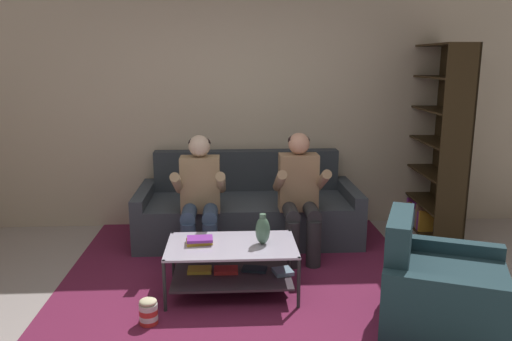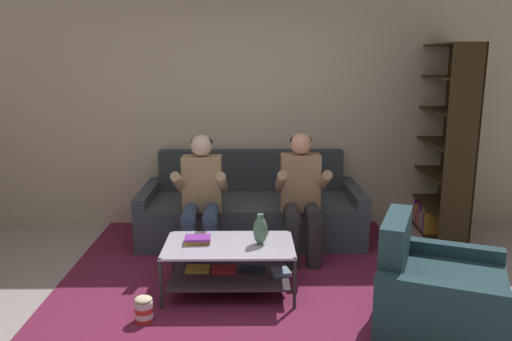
{
  "view_description": "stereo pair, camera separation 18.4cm",
  "coord_description": "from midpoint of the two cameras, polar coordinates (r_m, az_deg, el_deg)",
  "views": [
    {
      "loc": [
        -0.07,
        -3.29,
        1.91
      ],
      "look_at": [
        0.17,
        1.05,
        0.94
      ],
      "focal_mm": 35.0,
      "sensor_mm": 36.0,
      "label": 1
    },
    {
      "loc": [
        0.11,
        -3.29,
        1.91
      ],
      "look_at": [
        0.17,
        1.05,
        0.94
      ],
      "focal_mm": 35.0,
      "sensor_mm": 36.0,
      "label": 2
    }
  ],
  "objects": [
    {
      "name": "coffee_table",
      "position": [
        4.21,
        -1.7,
        -10.28
      ],
      "size": [
        1.06,
        0.64,
        0.43
      ],
      "color": "#BBB3CB",
      "rests_on": "ground"
    },
    {
      "name": "bookshelf",
      "position": [
        5.81,
        21.68,
        1.39
      ],
      "size": [
        0.36,
        1.04,
        2.08
      ],
      "color": "#302211",
      "rests_on": "ground"
    },
    {
      "name": "person_seated_left",
      "position": [
        4.82,
        -5.18,
        -2.54
      ],
      "size": [
        0.5,
        0.58,
        1.21
      ],
      "color": "#354663",
      "rests_on": "ground"
    },
    {
      "name": "area_rug",
      "position": [
        4.81,
        -0.52,
        -10.79
      ],
      "size": [
        3.17,
        3.29,
        0.01
      ],
      "color": "maroon",
      "rests_on": "ground"
    },
    {
      "name": "popcorn_tub",
      "position": [
        3.9,
        -11.34,
        -15.3
      ],
      "size": [
        0.14,
        0.14,
        0.21
      ],
      "color": "red",
      "rests_on": "ground"
    },
    {
      "name": "armchair",
      "position": [
        3.91,
        21.22,
        -13.11
      ],
      "size": [
        1.11,
        1.13,
        0.82
      ],
      "color": "#223C45",
      "rests_on": "ground"
    },
    {
      "name": "vase",
      "position": [
        4.11,
        1.79,
        -6.82
      ],
      "size": [
        0.12,
        0.12,
        0.26
      ],
      "color": "#4E735A",
      "rests_on": "coffee_table"
    },
    {
      "name": "ground",
      "position": [
        3.81,
        -1.02,
        -17.59
      ],
      "size": [
        16.8,
        16.8,
        0.0
      ],
      "primitive_type": "plane",
      "color": "#AB9F9D"
    },
    {
      "name": "back_partition",
      "position": [
        5.77,
        -0.96,
        7.96
      ],
      "size": [
        8.4,
        0.12,
        2.9
      ],
      "primitive_type": "cube",
      "color": "beige",
      "rests_on": "ground"
    },
    {
      "name": "couch",
      "position": [
        5.46,
        0.42,
        -4.66
      ],
      "size": [
        2.34,
        0.99,
        0.91
      ],
      "color": "#3A414B",
      "rests_on": "ground"
    },
    {
      "name": "person_seated_right",
      "position": [
        4.84,
        6.28,
        -2.41
      ],
      "size": [
        0.5,
        0.58,
        1.22
      ],
      "color": "#2D2C2F",
      "rests_on": "ground"
    },
    {
      "name": "book_stack",
      "position": [
        4.18,
        -5.45,
        -7.87
      ],
      "size": [
        0.23,
        0.17,
        0.05
      ],
      "color": "gold",
      "rests_on": "coffee_table"
    }
  ]
}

